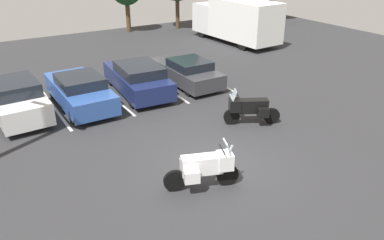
{
  "coord_description": "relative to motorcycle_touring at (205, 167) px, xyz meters",
  "views": [
    {
      "loc": [
        -6.39,
        -8.79,
        6.61
      ],
      "look_at": [
        0.26,
        1.97,
        0.7
      ],
      "focal_mm": 35.79,
      "sensor_mm": 36.0,
      "label": 1
    }
  ],
  "objects": [
    {
      "name": "ground",
      "position": [
        1.1,
        0.95,
        -0.75
      ],
      "size": [
        44.0,
        44.0,
        0.1
      ],
      "primitive_type": "cube",
      "color": "#2D2D30"
    },
    {
      "name": "motorcycle_touring",
      "position": [
        0.0,
        0.0,
        0.0
      ],
      "size": [
        2.16,
        1.17,
        1.48
      ],
      "color": "black",
      "rests_on": "ground"
    },
    {
      "name": "motorcycle_second",
      "position": [
        3.91,
        2.71,
        -0.01
      ],
      "size": [
        2.03,
        1.34,
        1.45
      ],
      "color": "black",
      "rests_on": "ground"
    },
    {
      "name": "parking_stripes",
      "position": [
        -0.99,
        8.26,
        -0.69
      ],
      "size": [
        13.34,
        5.0,
        0.01
      ],
      "color": "silver",
      "rests_on": "ground"
    },
    {
      "name": "car_white",
      "position": [
        -3.76,
        8.48,
        0.07
      ],
      "size": [
        2.03,
        4.97,
        1.59
      ],
      "color": "white",
      "rests_on": "ground"
    },
    {
      "name": "car_blue",
      "position": [
        -1.22,
        8.04,
        0.01
      ],
      "size": [
        1.91,
        4.82,
        1.44
      ],
      "color": "#2D519E",
      "rests_on": "ground"
    },
    {
      "name": "car_navy",
      "position": [
        1.6,
        8.2,
        0.05
      ],
      "size": [
        2.31,
        4.95,
        1.49
      ],
      "color": "navy",
      "rests_on": "ground"
    },
    {
      "name": "car_charcoal",
      "position": [
        4.25,
        8.1,
        -0.05
      ],
      "size": [
        1.85,
        4.61,
        1.32
      ],
      "color": "#38383D",
      "rests_on": "ground"
    },
    {
      "name": "box_truck",
      "position": [
        11.9,
        13.91,
        0.9
      ],
      "size": [
        2.85,
        7.26,
        3.01
      ],
      "color": "silver",
      "rests_on": "ground"
    }
  ]
}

